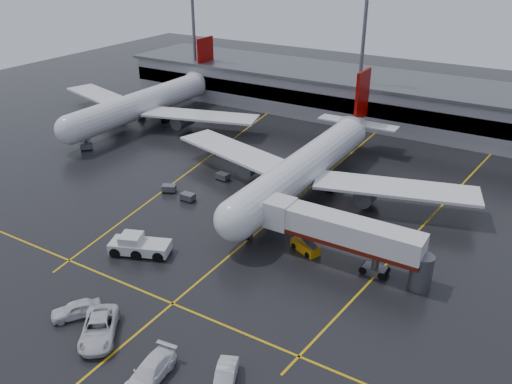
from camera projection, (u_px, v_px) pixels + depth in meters
The scene contains 22 objects.
ground at pixel (276, 216), 70.98m from camera, with size 220.00×220.00×0.00m, color black.
apron_line_centre at pixel (276, 216), 70.97m from camera, with size 0.25×90.00×0.02m, color gold.
apron_line_stop at pixel (172, 304), 54.06m from camera, with size 60.00×0.25×0.02m, color gold.
apron_line_left at pixel (201, 162), 87.97m from camera, with size 0.25×70.00×0.02m, color gold.
apron_line_right at pixel (429, 219), 70.29m from camera, with size 0.25×70.00×0.02m, color gold.
terminal at pixel (392, 100), 105.93m from camera, with size 122.00×19.00×8.60m.
light_mast_left at pixel (194, 34), 117.85m from camera, with size 3.00×1.20×25.45m.
light_mast_mid at pixel (362, 52), 99.24m from camera, with size 3.00×1.20×25.45m.
main_airliner at pixel (309, 164), 76.59m from camera, with size 48.80×45.60×14.10m.
second_airliner at pixel (147, 102), 105.35m from camera, with size 48.80×45.60×14.10m.
jet_bridge at pixel (343, 234), 59.12m from camera, with size 19.90×3.40×6.05m.
pushback_tractor at pixel (138, 246), 62.29m from camera, with size 7.68×5.29×2.55m.
belt_loader at pixel (306, 247), 62.92m from camera, with size 4.09×2.94×2.39m.
service_van_a at pixel (99, 329), 49.24m from camera, with size 3.09×6.71×1.86m, color silver.
service_van_b at pixel (150, 372), 44.45m from camera, with size 2.40×5.90×1.71m, color white.
service_van_c at pixel (225, 378), 43.95m from camera, with size 1.64×4.70×1.55m, color silver.
service_van_d at pixel (76, 309), 51.98m from camera, with size 1.94×4.83×1.65m, color silver.
baggage_cart_a at pixel (188, 197), 74.94m from camera, with size 2.02×1.33×1.12m.
baggage_cart_b at pixel (169, 188), 77.51m from camera, with size 2.37×2.05×1.12m.
baggage_cart_c at pixel (223, 176), 81.35m from camera, with size 2.12×1.50×1.12m.
baggage_cart_d at pixel (83, 133), 99.35m from camera, with size 2.16×1.57×1.12m.
baggage_cart_e at pixel (86, 146), 92.93m from camera, with size 2.34×2.33×1.12m.
Camera 1 is at (29.92, -54.75, 34.11)m, focal length 36.72 mm.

